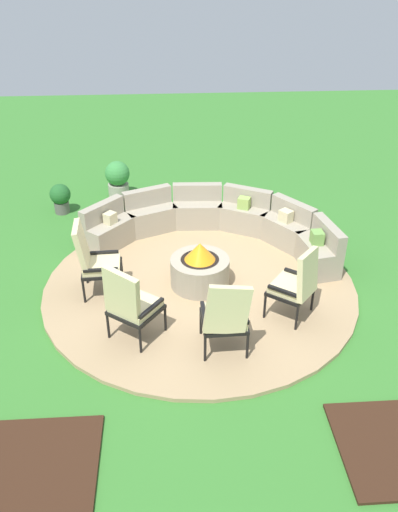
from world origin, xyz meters
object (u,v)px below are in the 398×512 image
object	(u,v)px
fire_pit	(200,269)
potted_plant_1	(118,178)
lounge_chair_back_right	(297,283)
potted_plant_0	(61,197)
curved_stone_bench	(217,224)
lounge_chair_front_right	(130,303)
lounge_chair_front_left	(94,259)
lounge_chair_back_left	(225,316)

from	to	relation	value
fire_pit	potted_plant_1	world-z (taller)	fire_pit
lounge_chair_back_right	potted_plant_0	bearing A→B (deg)	83.64
curved_stone_bench	lounge_chair_front_right	bearing A→B (deg)	-117.85
lounge_chair_front_left	lounge_chair_back_right	xyz separation A→B (m)	(2.85, -0.79, -0.02)
lounge_chair_back_right	potted_plant_1	distance (m)	5.17
lounge_chair_front_right	fire_pit	bearing A→B (deg)	88.02
potted_plant_0	potted_plant_1	size ratio (longest dim) A/B	0.77
lounge_chair_back_left	potted_plant_1	distance (m)	5.31
fire_pit	lounge_chair_front_right	bearing A→B (deg)	-128.95
potted_plant_1	lounge_chair_back_right	bearing A→B (deg)	-57.74
fire_pit	lounge_chair_back_right	xyz separation A→B (m)	(1.28, -0.89, 0.28)
fire_pit	curved_stone_bench	xyz separation A→B (m)	(0.40, 1.40, 0.03)
curved_stone_bench	lounge_chair_front_left	bearing A→B (deg)	-142.72
potted_plant_1	lounge_chair_front_right	bearing A→B (deg)	-84.09
fire_pit	lounge_chair_back_right	size ratio (longest dim) A/B	0.83
curved_stone_bench	lounge_chair_back_left	world-z (taller)	lounge_chair_back_left
fire_pit	potted_plant_1	xyz separation A→B (m)	(-1.47, 3.48, 0.07)
lounge_chair_front_left	potted_plant_1	bearing A→B (deg)	175.74
lounge_chair_front_left	lounge_chair_back_right	world-z (taller)	lounge_chair_front_left
lounge_chair_back_left	lounge_chair_front_left	bearing A→B (deg)	139.06
fire_pit	lounge_chair_front_left	world-z (taller)	lounge_chair_front_left
curved_stone_bench	potted_plant_1	distance (m)	2.80
lounge_chair_front_right	potted_plant_0	bearing A→B (deg)	148.22
potted_plant_1	fire_pit	bearing A→B (deg)	-67.05
potted_plant_1	potted_plant_0	bearing A→B (deg)	-147.70
curved_stone_bench	lounge_chair_front_left	size ratio (longest dim) A/B	3.63
fire_pit	lounge_chair_back_left	xyz separation A→B (m)	(0.21, -1.55, 0.28)
curved_stone_bench	lounge_chair_front_right	distance (m)	2.97
lounge_chair_back_left	potted_plant_1	world-z (taller)	lounge_chair_back_left
fire_pit	curved_stone_bench	bearing A→B (deg)	74.14
lounge_chair_front_left	lounge_chair_back_left	bearing A→B (deg)	48.01
lounge_chair_front_left	lounge_chair_back_right	bearing A→B (deg)	71.79
lounge_chair_front_left	lounge_chair_front_right	world-z (taller)	lounge_chair_front_right
fire_pit	potted_plant_1	distance (m)	3.78
curved_stone_bench	lounge_chair_back_right	world-z (taller)	lounge_chair_back_right
lounge_chair_front_left	lounge_chair_back_left	size ratio (longest dim) A/B	1.01
curved_stone_bench	lounge_chair_back_left	size ratio (longest dim) A/B	3.68
lounge_chair_front_right	potted_plant_1	bearing A→B (deg)	132.88
curved_stone_bench	potted_plant_0	distance (m)	3.26
fire_pit	lounge_chair_back_right	bearing A→B (deg)	-34.64
lounge_chair_front_right	lounge_chair_back_left	xyz separation A→B (m)	(1.20, -0.33, -0.01)
lounge_chair_front_right	potted_plant_0	xyz separation A→B (m)	(-1.56, 4.02, -0.30)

